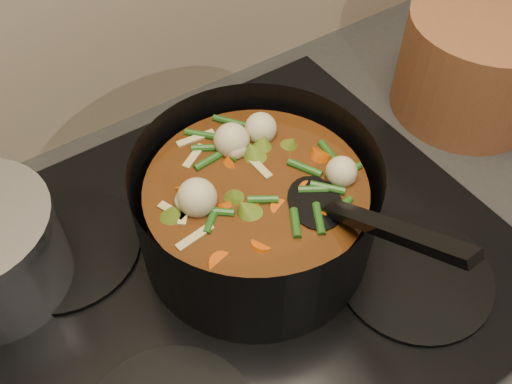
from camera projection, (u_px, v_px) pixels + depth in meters
stovetop at (237, 266)px, 0.68m from camera, size 0.62×0.54×0.03m
stockpot at (256, 209)px, 0.64m from camera, size 0.30×0.38×0.20m
terracotta_crock at (476, 64)px, 0.82m from camera, size 0.26×0.26×0.15m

